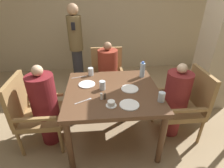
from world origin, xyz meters
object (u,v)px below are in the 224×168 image
at_px(water_bottle, 142,70).
at_px(glass_tall_mid, 91,72).
at_px(chair_far_side, 107,74).
at_px(plate_main_right, 129,105).
at_px(glass_tall_far, 162,97).
at_px(standing_host, 76,44).
at_px(diner_in_left_chair, 45,106).
at_px(chair_left_side, 34,110).
at_px(diner_in_far_chair, 108,74).
at_px(plate_main_left, 130,89).
at_px(chair_right_side, 186,102).
at_px(plate_dessert_center, 87,84).
at_px(diner_in_right_chair, 175,100).
at_px(teacup_with_saucer, 111,104).
at_px(glass_tall_near, 102,85).

distance_m(water_bottle, glass_tall_mid, 0.73).
distance_m(chair_far_side, plate_main_right, 1.34).
bearing_deg(glass_tall_far, standing_host, 119.30).
height_order(water_bottle, glass_tall_far, water_bottle).
bearing_deg(plate_main_right, diner_in_left_chair, 161.03).
relative_size(chair_left_side, chair_far_side, 1.00).
bearing_deg(diner_in_far_chair, plate_main_left, -75.30).
xyz_separation_m(chair_right_side, standing_host, (-1.57, 1.64, 0.36)).
distance_m(plate_dessert_center, water_bottle, 0.79).
distance_m(chair_far_side, chair_right_side, 1.38).
xyz_separation_m(chair_right_side, glass_tall_mid, (-1.26, 0.43, 0.31)).
xyz_separation_m(diner_in_right_chair, plate_dessert_center, (-1.16, 0.16, 0.21)).
xyz_separation_m(plate_main_left, teacup_with_saucer, (-0.26, -0.32, 0.02)).
height_order(chair_right_side, glass_tall_near, chair_right_side).
bearing_deg(glass_tall_mid, chair_right_side, -19.00).
distance_m(plate_main_left, glass_tall_near, 0.34).
relative_size(plate_main_left, glass_tall_far, 1.91).
relative_size(glass_tall_near, glass_tall_far, 1.00).
distance_m(chair_left_side, chair_far_side, 1.38).
bearing_deg(glass_tall_far, diner_in_right_chair, 41.87).
relative_size(teacup_with_saucer, glass_tall_mid, 1.04).
distance_m(plate_main_right, glass_tall_mid, 0.88).
bearing_deg(standing_host, plate_main_right, -69.90).
relative_size(diner_in_far_chair, glass_tall_far, 10.18).
bearing_deg(diner_in_right_chair, glass_tall_mid, 158.66).
height_order(chair_left_side, plate_main_left, chair_left_side).
relative_size(chair_far_side, plate_main_left, 4.48).
height_order(chair_right_side, plate_main_left, chair_right_side).
xyz_separation_m(glass_tall_near, glass_tall_mid, (-0.15, 0.41, 0.00)).
height_order(chair_left_side, glass_tall_far, chair_left_side).
height_order(diner_in_right_chair, standing_host, standing_host).
height_order(chair_left_side, diner_in_left_chair, diner_in_left_chair).
relative_size(plate_main_right, teacup_with_saucer, 1.84).
bearing_deg(chair_right_side, plate_main_left, -179.37).
relative_size(chair_right_side, teacup_with_saucer, 8.25).
height_order(plate_main_right, water_bottle, water_bottle).
relative_size(glass_tall_near, glass_tall_mid, 1.00).
distance_m(standing_host, teacup_with_saucer, 2.05).
distance_m(chair_right_side, teacup_with_saucer, 1.12).
xyz_separation_m(diner_in_left_chair, diner_in_right_chair, (1.69, 0.00, -0.02)).
xyz_separation_m(chair_left_side, glass_tall_far, (1.51, -0.30, 0.31)).
distance_m(diner_in_right_chair, plate_main_right, 0.80).
xyz_separation_m(plate_dessert_center, glass_tall_far, (0.83, -0.45, 0.05)).
height_order(teacup_with_saucer, glass_tall_far, glass_tall_far).
relative_size(diner_in_left_chair, glass_tall_mid, 10.02).
height_order(plate_main_left, plate_main_right, same).
relative_size(chair_far_side, water_bottle, 4.26).
bearing_deg(teacup_with_saucer, chair_left_side, 160.72).
relative_size(chair_right_side, standing_host, 0.59).
height_order(chair_far_side, glass_tall_far, chair_far_side).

